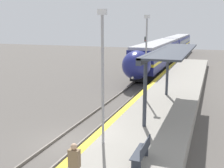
# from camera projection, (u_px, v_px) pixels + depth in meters

# --- Properties ---
(ground_plane) EXTENTS (120.00, 120.00, 0.00)m
(ground_plane) POSITION_uv_depth(u_px,v_px,m) (67.00, 143.00, 14.72)
(ground_plane) COLOR #56514C
(rail_left) EXTENTS (0.08, 90.00, 0.15)m
(rail_left) POSITION_uv_depth(u_px,v_px,m) (55.00, 140.00, 14.94)
(rail_left) COLOR slate
(rail_left) RESTS_ON ground_plane
(rail_right) EXTENTS (0.08, 90.00, 0.15)m
(rail_right) POSITION_uv_depth(u_px,v_px,m) (80.00, 144.00, 14.46)
(rail_right) COLOR slate
(rail_right) RESTS_ON ground_plane
(train) EXTENTS (2.85, 43.53, 3.85)m
(train) POSITION_uv_depth(u_px,v_px,m) (169.00, 49.00, 45.28)
(train) COLOR black
(train) RESTS_ON ground_plane
(platform_right) EXTENTS (4.47, 64.00, 0.87)m
(platform_right) POSITION_uv_depth(u_px,v_px,m) (139.00, 146.00, 13.33)
(platform_right) COLOR gray
(platform_right) RESTS_ON ground_plane
(platform_bench) EXTENTS (0.44, 1.60, 0.89)m
(platform_bench) POSITION_uv_depth(u_px,v_px,m) (142.00, 151.00, 10.80)
(platform_bench) COLOR #2D333D
(platform_bench) RESTS_ON platform_right
(person_waiting) EXTENTS (0.36, 0.22, 1.58)m
(person_waiting) POSITION_uv_depth(u_px,v_px,m) (74.00, 166.00, 9.00)
(person_waiting) COLOR navy
(person_waiting) RESTS_ON platform_right
(railway_signal) EXTENTS (0.28, 0.28, 4.36)m
(railway_signal) POSITION_uv_depth(u_px,v_px,m) (145.00, 49.00, 40.26)
(railway_signal) COLOR #59595E
(railway_signal) RESTS_ON ground_plane
(lamppost_near) EXTENTS (0.36, 0.20, 5.88)m
(lamppost_near) POSITION_uv_depth(u_px,v_px,m) (103.00, 70.00, 12.00)
(lamppost_near) COLOR #9E9EA3
(lamppost_near) RESTS_ON platform_right
(lamppost_mid) EXTENTS (0.36, 0.20, 5.88)m
(lamppost_mid) POSITION_uv_depth(u_px,v_px,m) (146.00, 52.00, 19.44)
(lamppost_mid) COLOR #9E9EA3
(lamppost_mid) RESTS_ON platform_right
(station_canopy) EXTENTS (2.02, 10.16, 3.77)m
(station_canopy) POSITION_uv_depth(u_px,v_px,m) (168.00, 53.00, 17.14)
(station_canopy) COLOR #333842
(station_canopy) RESTS_ON platform_right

